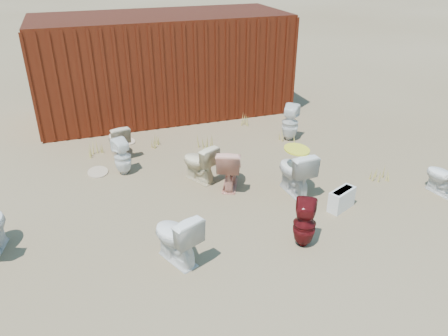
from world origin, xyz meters
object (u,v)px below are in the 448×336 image
object	(u,v)px
toilet_front_pink	(230,167)
toilet_back_e	(290,123)
loose_tank	(342,199)
toilet_front_maroon	(304,224)
toilet_back_beige_left	(199,162)
toilet_back_yellowlid	(295,171)
toilet_front_c	(176,237)
toilet_back_beige_right	(118,140)
toilet_front_e	(444,176)
toilet_back_a	(123,157)
shipping_container	(163,65)

from	to	relation	value
toilet_front_pink	toilet_back_e	distance (m)	2.49
toilet_front_pink	loose_tank	xyz separation A→B (m)	(1.47, -1.30, -0.20)
toilet_front_pink	toilet_front_maroon	bearing A→B (deg)	127.65
toilet_back_e	toilet_front_maroon	bearing A→B (deg)	106.65
toilet_back_beige_left	toilet_back_yellowlid	bearing A→B (deg)	118.81
toilet_front_c	toilet_back_beige_right	distance (m)	3.65
toilet_front_e	toilet_back_a	xyz separation A→B (m)	(-5.10, 2.53, 0.02)
toilet_front_e	toilet_back_e	xyz separation A→B (m)	(-1.43, 2.97, 0.08)
toilet_front_maroon	toilet_back_e	distance (m)	3.82
toilet_front_maroon	toilet_back_beige_right	bearing A→B (deg)	-29.57
loose_tank	toilet_back_a	bearing A→B (deg)	118.69
shipping_container	toilet_front_pink	xyz separation A→B (m)	(0.21, -4.29, -0.82)
toilet_back_a	loose_tank	xyz separation A→B (m)	(3.19, -2.41, -0.17)
toilet_front_pink	toilet_back_e	bearing A→B (deg)	-116.18
toilet_back_beige_right	toilet_back_e	size ratio (longest dim) A/B	0.86
shipping_container	toilet_back_beige_left	xyz separation A→B (m)	(-0.23, -3.89, -0.84)
toilet_front_c	toilet_front_e	xyz separation A→B (m)	(4.76, 0.28, -0.06)
shipping_container	toilet_front_e	distance (m)	6.81
shipping_container	loose_tank	xyz separation A→B (m)	(1.68, -5.59, -1.02)
toilet_back_beige_left	loose_tank	xyz separation A→B (m)	(1.91, -1.70, -0.18)
toilet_front_pink	toilet_back_yellowlid	bearing A→B (deg)	176.03
toilet_front_e	toilet_back_yellowlid	distance (m)	2.55
toilet_front_c	toilet_front_pink	bearing A→B (deg)	-152.76
toilet_back_beige_left	toilet_front_maroon	bearing A→B (deg)	82.72
toilet_front_e	toilet_back_a	size ratio (longest dim) A/B	0.93
shipping_container	toilet_back_beige_right	size ratio (longest dim) A/B	8.80
toilet_front_c	toilet_back_a	xyz separation A→B (m)	(-0.34, 2.81, -0.04)
shipping_container	loose_tank	world-z (taller)	shipping_container
toilet_front_pink	toilet_back_beige_left	xyz separation A→B (m)	(-0.45, 0.40, -0.02)
toilet_front_maroon	toilet_back_yellowlid	world-z (taller)	toilet_back_yellowlid
shipping_container	toilet_back_beige_left	world-z (taller)	shipping_container
shipping_container	toilet_front_maroon	world-z (taller)	shipping_container
toilet_front_e	toilet_back_beige_left	world-z (taller)	toilet_back_beige_left
toilet_front_e	toilet_back_yellowlid	bearing A→B (deg)	-29.26
toilet_front_pink	toilet_front_c	distance (m)	2.19
toilet_front_e	loose_tank	size ratio (longest dim) A/B	1.29
shipping_container	toilet_back_beige_right	bearing A→B (deg)	-122.42
toilet_back_a	toilet_back_beige_left	xyz separation A→B (m)	(1.27, -0.71, 0.01)
shipping_container	toilet_back_beige_right	world-z (taller)	shipping_container
shipping_container	toilet_front_e	xyz separation A→B (m)	(3.60, -5.71, -0.88)
toilet_front_e	toilet_back_yellowlid	xyz separation A→B (m)	(-2.40, 0.87, 0.08)
loose_tank	toilet_back_e	bearing A→B (deg)	56.03
toilet_back_beige_left	toilet_back_beige_right	bearing A→B (deg)	-78.20
toilet_front_c	loose_tank	world-z (taller)	toilet_front_c
toilet_back_beige_right	toilet_back_a	bearing A→B (deg)	78.61
toilet_front_e	toilet_back_yellowlid	size ratio (longest dim) A/B	0.80
toilet_front_e	shipping_container	bearing A→B (deg)	-67.18
toilet_back_e	toilet_back_beige_left	bearing A→B (deg)	65.84
toilet_back_yellowlid	loose_tank	bearing A→B (deg)	119.41
toilet_front_pink	toilet_back_yellowlid	distance (m)	1.14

